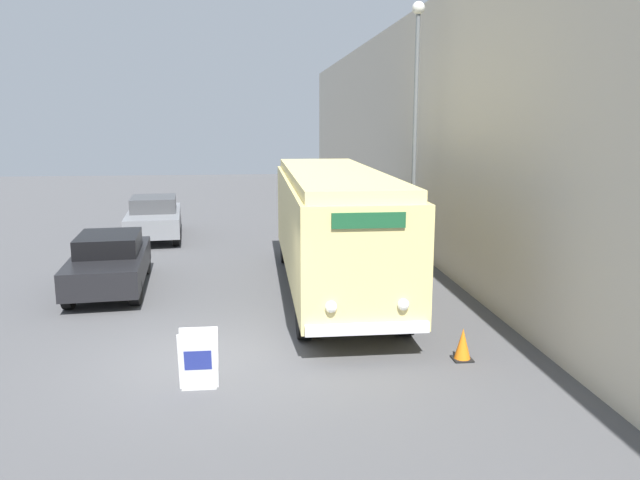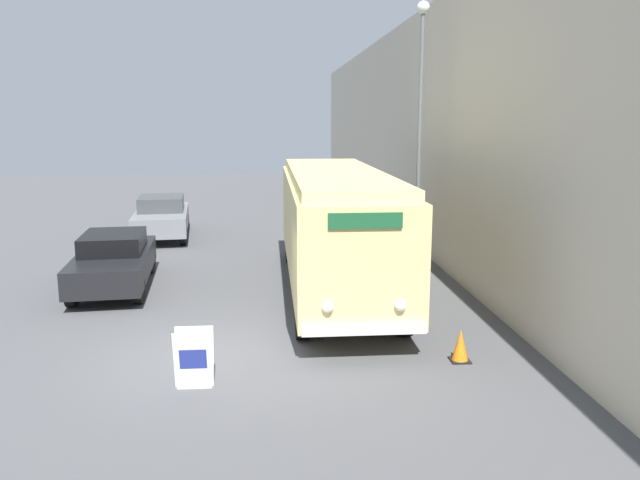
{
  "view_description": "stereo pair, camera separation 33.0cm",
  "coord_description": "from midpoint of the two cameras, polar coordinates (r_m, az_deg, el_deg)",
  "views": [
    {
      "loc": [
        0.87,
        -11.1,
        4.4
      ],
      "look_at": [
        2.29,
        2.05,
        1.84
      ],
      "focal_mm": 35.0,
      "sensor_mm": 36.0,
      "label": 1
    },
    {
      "loc": [
        1.2,
        -11.14,
        4.4
      ],
      "look_at": [
        2.29,
        2.05,
        1.84
      ],
      "focal_mm": 35.0,
      "sensor_mm": 36.0,
      "label": 2
    }
  ],
  "objects": [
    {
      "name": "ground_plane",
      "position": [
        12.0,
        -9.52,
        -10.69
      ],
      "size": [
        80.0,
        80.0,
        0.0
      ],
      "primitive_type": "plane",
      "color": "#4C4C4F"
    },
    {
      "name": "vintage_bus",
      "position": [
        15.92,
        2.03,
        1.55
      ],
      "size": [
        2.41,
        9.87,
        3.14
      ],
      "color": "black",
      "rests_on": "ground_plane"
    },
    {
      "name": "parked_car_mid",
      "position": [
        24.19,
        -13.89,
        2.09
      ],
      "size": [
        2.36,
        4.8,
        1.56
      ],
      "rotation": [
        0.0,
        0.0,
        0.1
      ],
      "color": "black",
      "rests_on": "ground_plane"
    },
    {
      "name": "streetlamp",
      "position": [
        18.42,
        9.69,
        12.14
      ],
      "size": [
        0.36,
        0.36,
        7.63
      ],
      "color": "#595E60",
      "rests_on": "ground_plane"
    },
    {
      "name": "building_wall_right",
      "position": [
        21.82,
        9.88,
        9.74
      ],
      "size": [
        0.3,
        60.0,
        7.98
      ],
      "color": "beige",
      "rests_on": "ground_plane"
    },
    {
      "name": "traffic_cone",
      "position": [
        11.97,
        13.5,
        -9.39
      ],
      "size": [
        0.36,
        0.36,
        0.61
      ],
      "color": "black",
      "rests_on": "ground_plane"
    },
    {
      "name": "sign_board",
      "position": [
        10.71,
        -10.58,
        -10.67
      ],
      "size": [
        0.64,
        0.38,
        1.0
      ],
      "color": "gray",
      "rests_on": "ground_plane"
    },
    {
      "name": "parked_car_near",
      "position": [
        17.23,
        -17.8,
        -1.78
      ],
      "size": [
        2.2,
        4.67,
        1.46
      ],
      "rotation": [
        0.0,
        0.0,
        0.09
      ],
      "color": "black",
      "rests_on": "ground_plane"
    }
  ]
}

